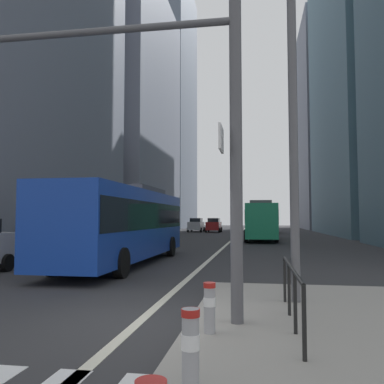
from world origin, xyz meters
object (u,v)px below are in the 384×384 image
car_receding_near (269,226)px  street_lamp_post (292,71)px  car_oncoming_mid (214,225)px  bollard_right (210,305)px  car_oncoming_far (196,225)px  city_bus_blue_oncoming (125,221)px  car_receding_far (270,225)px  traffic_signal_gantry (136,104)px  bollard_left (191,347)px  city_bus_red_receding (260,219)px

car_receding_near → street_lamp_post: 42.41m
car_oncoming_mid → bollard_right: bearing=-84.0°
car_oncoming_far → city_bus_blue_oncoming: bearing=-85.8°
car_receding_far → bollard_right: 47.82m
city_bus_blue_oncoming → car_receding_near: (7.06, 34.81, -0.85)m
traffic_signal_gantry → street_lamp_post: street_lamp_post is taller
city_bus_blue_oncoming → car_receding_near: bearing=78.5°
bollard_left → car_receding_near: bearing=87.4°
city_bus_blue_oncoming → car_oncoming_mid: 38.80m
car_oncoming_mid → car_oncoming_far: size_ratio=0.97×
street_lamp_post → car_oncoming_mid: bearing=98.3°
bollard_right → traffic_signal_gantry: bearing=155.3°
car_oncoming_mid → street_lamp_post: 46.85m
car_receding_far → car_receding_near: bearing=-95.6°
car_receding_near → car_oncoming_far: 11.09m
car_receding_near → bollard_right: 44.90m
car_receding_near → car_oncoming_far: same height
car_oncoming_far → bollard_left: car_oncoming_far is taller
city_bus_red_receding → car_oncoming_mid: bearing=108.0°
car_oncoming_mid → car_receding_near: size_ratio=0.98×
car_receding_near → traffic_signal_gantry: bearing=-94.8°
street_lamp_post → bollard_left: bearing=-107.1°
city_bus_red_receding → traffic_signal_gantry: bearing=-94.9°
car_oncoming_mid → bollard_left: 51.35m
city_bus_blue_oncoming → street_lamp_post: 10.36m
car_oncoming_far → street_lamp_post: 48.14m
traffic_signal_gantry → car_oncoming_far: bearing=97.3°
car_oncoming_mid → car_oncoming_far: same height
car_oncoming_far → car_oncoming_mid: bearing=-18.3°
bollard_left → city_bus_blue_oncoming: bearing=111.7°
city_bus_red_receding → car_oncoming_far: bearing=113.8°
bollard_left → bollard_right: 2.26m
car_receding_near → bollard_left: 47.15m
city_bus_blue_oncoming → car_oncoming_far: size_ratio=2.62×
city_bus_blue_oncoming → car_receding_near: city_bus_blue_oncoming is taller
traffic_signal_gantry → bollard_right: bearing=-24.7°
city_bus_blue_oncoming → traffic_signal_gantry: bearing=-70.2°
car_receding_far → traffic_signal_gantry: 47.35m
street_lamp_post → car_receding_near: bearing=89.1°
street_lamp_post → bollard_left: 6.93m
car_receding_far → traffic_signal_gantry: size_ratio=0.76×
car_receding_far → bollard_left: 50.07m
city_bus_red_receding → car_oncoming_far: 21.70m
city_bus_blue_oncoming → bollard_left: (4.89, -12.29, -1.20)m
city_bus_blue_oncoming → car_oncoming_far: (-2.91, 39.65, -0.85)m
car_receding_near → bollard_right: bearing=-92.9°
car_oncoming_far → street_lamp_post: (9.31, -47.04, 4.29)m
traffic_signal_gantry → bollard_left: 4.77m
street_lamp_post → bollard_right: 5.62m
city_bus_red_receding → traffic_signal_gantry: (-2.48, -29.18, 2.25)m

